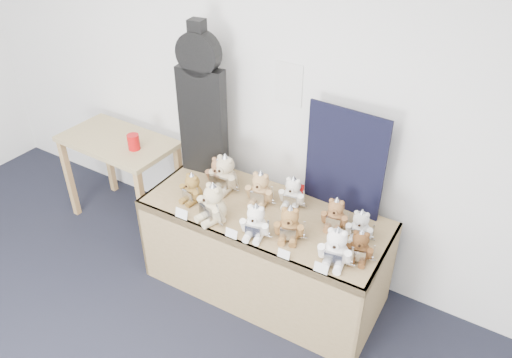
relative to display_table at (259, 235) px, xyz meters
The scene contains 22 objects.
room_shell 1.06m from the display_table, 100.75° to the left, with size 6.00×6.00×6.00m.
display_table is the anchor object (origin of this frame).
side_table 1.50m from the display_table, behind, with size 0.98×0.56×0.80m.
guitar_case 1.03m from the display_table, 156.19° to the left, with size 0.36×0.15×1.16m.
navy_board 0.78m from the display_table, 44.36° to the left, with size 0.56×0.02×0.75m, color black.
red_cup 1.29m from the display_table, behind, with size 0.10×0.10×0.13m, color #B40C0E.
teddy_front_far_left 0.57m from the display_table, behind, with size 0.20×0.17×0.25m.
teddy_front_left 0.42m from the display_table, 145.52° to the right, with size 0.25×0.24×0.31m.
teddy_front_centre 0.32m from the display_table, 66.42° to the right, with size 0.22×0.20×0.27m.
teddy_front_right 0.38m from the display_table, 16.02° to the right, with size 0.22×0.21×0.27m.
teddy_front_far_right 0.68m from the display_table, 12.56° to the right, with size 0.24×0.21×0.29m.
teddy_front_end 0.76m from the display_table, ahead, with size 0.20×0.18×0.24m.
teddy_back_left 0.51m from the display_table, 157.29° to the left, with size 0.25×0.20×0.31m.
teddy_back_centre_left 0.32m from the display_table, 119.78° to the left, with size 0.23×0.20×0.28m.
teddy_back_centre_right 0.37m from the display_table, 64.11° to the left, with size 0.21×0.18×0.25m.
teddy_back_right 0.56m from the display_table, 20.85° to the left, with size 0.21×0.18×0.25m.
teddy_back_end 0.71m from the display_table, 13.11° to the left, with size 0.20×0.17×0.24m.
teddy_back_far_left 0.55m from the display_table, 159.12° to the left, with size 0.22×0.18×0.27m.
entry_card_a 0.56m from the display_table, 147.57° to the right, with size 0.10×0.00×0.07m, color silver.
entry_card_b 0.33m from the display_table, 99.51° to the right, with size 0.09×0.00×0.06m, color silver.
entry_card_c 0.46m from the display_table, 38.24° to the right, with size 0.08×0.00×0.06m, color silver.
entry_card_d 0.66m from the display_table, 23.85° to the right, with size 0.09×0.00×0.06m, color silver.
Camera 1 is at (1.66, -0.33, 2.81)m, focal length 35.00 mm.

